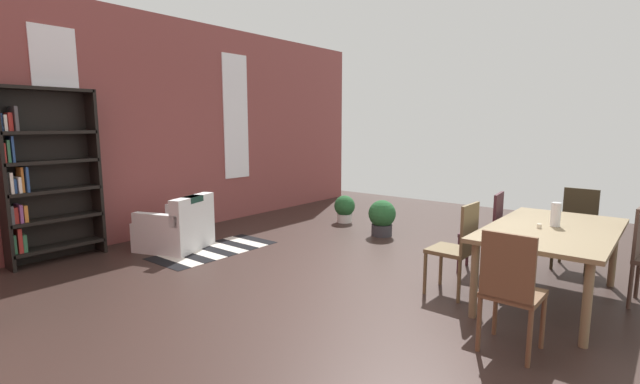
# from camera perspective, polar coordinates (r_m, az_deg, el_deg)

# --- Properties ---
(ground_plane) EXTENTS (10.89, 10.89, 0.00)m
(ground_plane) POSITION_cam_1_polar(r_m,az_deg,el_deg) (4.81, 8.27, -12.33)
(ground_plane) COLOR #32231E
(back_wall_brick) EXTENTS (9.38, 0.12, 3.34)m
(back_wall_brick) POSITION_cam_1_polar(r_m,az_deg,el_deg) (7.40, -19.72, 7.81)
(back_wall_brick) COLOR brown
(back_wall_brick) RESTS_ON ground
(window_pane_0) EXTENTS (0.55, 0.02, 2.17)m
(window_pane_0) POSITION_cam_1_polar(r_m,az_deg,el_deg) (6.68, -30.34, 8.54)
(window_pane_0) COLOR white
(window_pane_1) EXTENTS (0.55, 0.02, 2.17)m
(window_pane_1) POSITION_cam_1_polar(r_m,az_deg,el_deg) (8.21, -10.68, 9.37)
(window_pane_1) COLOR white
(dining_table) EXTENTS (1.89, 1.07, 0.73)m
(dining_table) POSITION_cam_1_polar(r_m,az_deg,el_deg) (4.87, 27.49, -4.88)
(dining_table) COLOR olive
(dining_table) RESTS_ON ground
(vase_on_table) EXTENTS (0.09, 0.09, 0.23)m
(vase_on_table) POSITION_cam_1_polar(r_m,az_deg,el_deg) (4.91, 27.83, -2.55)
(vase_on_table) COLOR silver
(vase_on_table) RESTS_ON dining_table
(tealight_candle_0) EXTENTS (0.04, 0.04, 0.04)m
(tealight_candle_0) POSITION_cam_1_polar(r_m,az_deg,el_deg) (4.76, 26.15, -3.92)
(tealight_candle_0) COLOR silver
(tealight_candle_0) RESTS_ON dining_table
(dining_chair_far_left) EXTENTS (0.41, 0.41, 0.95)m
(dining_chair_far_left) POSITION_cam_1_polar(r_m,az_deg,el_deg) (4.71, 17.13, -6.56)
(dining_chair_far_left) COLOR brown
(dining_chair_far_left) RESTS_ON ground
(dining_chair_head_right) EXTENTS (0.42, 0.42, 0.95)m
(dining_chair_head_right) POSITION_cam_1_polar(r_m,az_deg,el_deg) (6.17, 29.89, -3.75)
(dining_chair_head_right) COLOR #302A1A
(dining_chair_head_right) RESTS_ON ground
(dining_chair_head_left) EXTENTS (0.41, 0.41, 0.95)m
(dining_chair_head_left) POSITION_cam_1_polar(r_m,az_deg,el_deg) (3.67, 23.10, -11.23)
(dining_chair_head_left) COLOR brown
(dining_chair_head_left) RESTS_ON ground
(dining_chair_far_right) EXTENTS (0.44, 0.44, 0.95)m
(dining_chair_far_right) POSITION_cam_1_polar(r_m,az_deg,el_deg) (5.50, 20.48, -4.55)
(dining_chair_far_right) COLOR #3D1E25
(dining_chair_far_right) RESTS_ON ground
(bookshelf_tall) EXTENTS (1.11, 0.28, 2.16)m
(bookshelf_tall) POSITION_cam_1_polar(r_m,az_deg,el_deg) (6.46, -31.63, 1.70)
(bookshelf_tall) COLOR black
(bookshelf_tall) RESTS_ON ground
(armchair_white) EXTENTS (1.02, 1.02, 0.75)m
(armchair_white) POSITION_cam_1_polar(r_m,az_deg,el_deg) (6.53, -17.78, -4.48)
(armchair_white) COLOR silver
(armchair_white) RESTS_ON ground
(potted_plant_by_shelf) EXTENTS (0.42, 0.42, 0.56)m
(potted_plant_by_shelf) POSITION_cam_1_polar(r_m,az_deg,el_deg) (6.99, 7.91, -3.15)
(potted_plant_by_shelf) COLOR #333338
(potted_plant_by_shelf) RESTS_ON ground
(potted_plant_corner) EXTENTS (0.37, 0.37, 0.48)m
(potted_plant_corner) POSITION_cam_1_polar(r_m,az_deg,el_deg) (7.88, 3.15, -2.03)
(potted_plant_corner) COLOR silver
(potted_plant_corner) RESTS_ON ground
(striped_rug) EXTENTS (1.68, 0.79, 0.01)m
(striped_rug) POSITION_cam_1_polar(r_m,az_deg,el_deg) (6.36, -13.30, -7.20)
(striped_rug) COLOR black
(striped_rug) RESTS_ON ground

